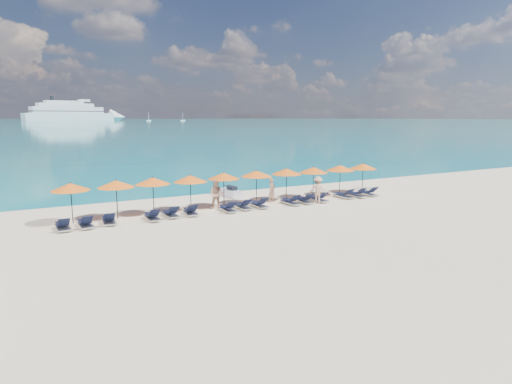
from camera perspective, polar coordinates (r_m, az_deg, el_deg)
name	(u,v)px	position (r m, az deg, el deg)	size (l,w,h in m)	color
ground	(281,222)	(23.89, 3.33, -3.95)	(1400.00, 1400.00, 0.00)	beige
sea	(40,120)	(680.01, -26.81, 8.51)	(1600.00, 1300.00, 0.01)	#1FA9B2
cruise_ship	(79,114)	(586.06, -22.58, 9.63)	(126.55, 52.14, 34.99)	silver
sailboat_near	(149,120)	(547.81, -14.10, 9.27)	(5.37, 1.79, 9.84)	silver
sailboat_far	(183,120)	(544.14, -9.74, 9.43)	(5.58, 1.86, 10.23)	silver
jetski	(231,192)	(31.25, -3.35, -0.03)	(0.94, 2.17, 0.75)	silver
beachgoer_a	(272,190)	(28.97, 2.13, 0.22)	(0.60, 0.40, 1.66)	tan
beachgoer_b	(217,194)	(26.94, -5.26, -0.31)	(0.92, 0.53, 1.90)	tan
beachgoer_c	(318,190)	(28.93, 8.24, 0.27)	(1.17, 0.55, 1.82)	tan
umbrella_0	(70,187)	(25.15, -23.51, 0.62)	(2.10, 2.10, 2.28)	black
umbrella_1	(116,184)	(25.36, -18.18, 1.03)	(2.10, 2.10, 2.28)	black
umbrella_2	(153,181)	(25.98, -13.61, 1.46)	(2.10, 2.10, 2.28)	black
umbrella_3	(190,179)	(26.47, -8.76, 1.78)	(2.10, 2.10, 2.28)	black
umbrella_4	(224,176)	(27.45, -4.33, 2.16)	(2.10, 2.10, 2.28)	black
umbrella_5	(256,174)	(28.48, 0.05, 2.48)	(2.10, 2.10, 2.28)	black
umbrella_6	(287,171)	(29.64, 4.09, 2.75)	(2.10, 2.10, 2.28)	black
umbrella_7	(314,170)	(30.68, 7.68, 2.93)	(2.10, 2.10, 2.28)	black
umbrella_8	(340,168)	(32.21, 11.18, 3.17)	(2.10, 2.10, 2.28)	black
umbrella_9	(363,166)	(33.68, 14.09, 3.35)	(2.10, 2.10, 2.28)	black
lounger_0	(63,226)	(24.19, -24.36, -4.10)	(0.73, 1.74, 0.66)	silver
lounger_1	(85,223)	(24.26, -21.78, -3.87)	(0.74, 1.74, 0.66)	silver
lounger_2	(109,220)	(24.59, -19.04, -3.52)	(0.72, 1.73, 0.66)	silver
lounger_3	(152,216)	(24.81, -13.67, -3.13)	(0.64, 1.71, 0.66)	silver
lounger_4	(171,213)	(25.31, -11.33, -2.78)	(0.71, 1.73, 0.66)	silver
lounger_5	(191,211)	(25.66, -8.73, -2.53)	(0.78, 1.75, 0.66)	silver
lounger_6	(228,208)	(26.24, -3.78, -2.15)	(0.63, 1.70, 0.66)	silver
lounger_7	(242,206)	(26.90, -1.82, -1.83)	(0.68, 1.72, 0.66)	silver
lounger_8	(259,204)	(27.39, 0.37, -1.61)	(0.73, 1.74, 0.66)	silver
lounger_9	(290,201)	(28.39, 4.60, -1.23)	(0.74, 1.74, 0.66)	silver
lounger_10	(304,200)	(28.95, 6.44, -1.04)	(0.73, 1.74, 0.66)	silver
lounger_11	(318,198)	(29.58, 8.28, -0.84)	(0.72, 1.73, 0.66)	silver
lounger_12	(344,195)	(31.19, 11.62, -0.38)	(0.74, 1.74, 0.66)	silver
lounger_13	(356,194)	(31.76, 13.18, -0.25)	(0.68, 1.72, 0.66)	silver
lounger_14	(368,193)	(32.54, 14.76, -0.08)	(0.72, 1.73, 0.66)	silver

